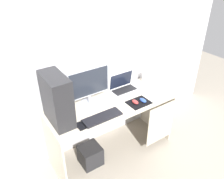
{
  "coord_description": "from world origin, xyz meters",
  "views": [
    {
      "loc": [
        -1.19,
        -1.76,
        2.15
      ],
      "look_at": [
        0.0,
        0.0,
        0.9
      ],
      "focal_mm": 35.96,
      "sensor_mm": 36.0,
      "label": 1
    }
  ],
  "objects_px": {
    "mouse_left": "(135,102)",
    "subwoofer": "(90,155)",
    "speaker": "(145,77)",
    "mouse_right": "(143,100)",
    "monitor": "(89,86)",
    "cell_phone": "(80,126)",
    "keyboard": "(102,117)",
    "laptop": "(124,87)",
    "pc_tower": "(57,100)"
  },
  "relations": [
    {
      "from": "mouse_left",
      "to": "subwoofer",
      "type": "relative_size",
      "value": 0.4
    },
    {
      "from": "speaker",
      "to": "mouse_right",
      "type": "height_order",
      "value": "speaker"
    },
    {
      "from": "monitor",
      "to": "cell_phone",
      "type": "xyz_separation_m",
      "value": [
        -0.28,
        -0.3,
        -0.22
      ]
    },
    {
      "from": "mouse_right",
      "to": "cell_phone",
      "type": "bearing_deg",
      "value": 179.05
    },
    {
      "from": "monitor",
      "to": "cell_phone",
      "type": "relative_size",
      "value": 3.79
    },
    {
      "from": "mouse_right",
      "to": "cell_phone",
      "type": "distance_m",
      "value": 0.79
    },
    {
      "from": "cell_phone",
      "to": "subwoofer",
      "type": "relative_size",
      "value": 0.54
    },
    {
      "from": "keyboard",
      "to": "subwoofer",
      "type": "distance_m",
      "value": 0.64
    },
    {
      "from": "subwoofer",
      "to": "monitor",
      "type": "bearing_deg",
      "value": 52.68
    },
    {
      "from": "mouse_left",
      "to": "mouse_right",
      "type": "bearing_deg",
      "value": -14.74
    },
    {
      "from": "laptop",
      "to": "mouse_left",
      "type": "xyz_separation_m",
      "value": [
        -0.07,
        -0.31,
        -0.02
      ]
    },
    {
      "from": "pc_tower",
      "to": "keyboard",
      "type": "xyz_separation_m",
      "value": [
        0.38,
        -0.21,
        -0.24
      ]
    },
    {
      "from": "pc_tower",
      "to": "mouse_right",
      "type": "bearing_deg",
      "value": -12.81
    },
    {
      "from": "speaker",
      "to": "mouse_left",
      "type": "height_order",
      "value": "speaker"
    },
    {
      "from": "keyboard",
      "to": "mouse_right",
      "type": "distance_m",
      "value": 0.54
    },
    {
      "from": "mouse_left",
      "to": "speaker",
      "type": "bearing_deg",
      "value": 37.77
    },
    {
      "from": "cell_phone",
      "to": "mouse_left",
      "type": "bearing_deg",
      "value": 0.98
    },
    {
      "from": "mouse_left",
      "to": "keyboard",
      "type": "bearing_deg",
      "value": -177.45
    },
    {
      "from": "cell_phone",
      "to": "pc_tower",
      "type": "bearing_deg",
      "value": 123.74
    },
    {
      "from": "laptop",
      "to": "speaker",
      "type": "height_order",
      "value": "laptop"
    },
    {
      "from": "cell_phone",
      "to": "subwoofer",
      "type": "height_order",
      "value": "cell_phone"
    },
    {
      "from": "pc_tower",
      "to": "laptop",
      "type": "bearing_deg",
      "value": 8.06
    },
    {
      "from": "keyboard",
      "to": "cell_phone",
      "type": "height_order",
      "value": "keyboard"
    },
    {
      "from": "keyboard",
      "to": "mouse_right",
      "type": "relative_size",
      "value": 4.38
    },
    {
      "from": "monitor",
      "to": "cell_phone",
      "type": "distance_m",
      "value": 0.47
    },
    {
      "from": "monitor",
      "to": "speaker",
      "type": "relative_size",
      "value": 3.33
    },
    {
      "from": "mouse_right",
      "to": "subwoofer",
      "type": "distance_m",
      "value": 0.91
    },
    {
      "from": "monitor",
      "to": "mouse_left",
      "type": "height_order",
      "value": "monitor"
    },
    {
      "from": "keyboard",
      "to": "mouse_left",
      "type": "distance_m",
      "value": 0.45
    },
    {
      "from": "mouse_right",
      "to": "subwoofer",
      "type": "relative_size",
      "value": 0.4
    },
    {
      "from": "mouse_left",
      "to": "cell_phone",
      "type": "height_order",
      "value": "mouse_left"
    },
    {
      "from": "speaker",
      "to": "mouse_right",
      "type": "bearing_deg",
      "value": -133.21
    },
    {
      "from": "laptop",
      "to": "speaker",
      "type": "bearing_deg",
      "value": 3.87
    },
    {
      "from": "mouse_left",
      "to": "mouse_right",
      "type": "height_order",
      "value": "same"
    },
    {
      "from": "keyboard",
      "to": "subwoofer",
      "type": "bearing_deg",
      "value": 124.41
    },
    {
      "from": "monitor",
      "to": "mouse_right",
      "type": "height_order",
      "value": "monitor"
    },
    {
      "from": "laptop",
      "to": "mouse_right",
      "type": "bearing_deg",
      "value": -85.55
    },
    {
      "from": "speaker",
      "to": "mouse_right",
      "type": "xyz_separation_m",
      "value": [
        -0.34,
        -0.36,
        -0.05
      ]
    },
    {
      "from": "pc_tower",
      "to": "mouse_left",
      "type": "xyz_separation_m",
      "value": [
        0.83,
        -0.19,
        -0.23
      ]
    },
    {
      "from": "speaker",
      "to": "cell_phone",
      "type": "relative_size",
      "value": 1.14
    },
    {
      "from": "mouse_right",
      "to": "mouse_left",
      "type": "bearing_deg",
      "value": 165.26
    },
    {
      "from": "monitor",
      "to": "subwoofer",
      "type": "bearing_deg",
      "value": -127.32
    },
    {
      "from": "monitor",
      "to": "mouse_left",
      "type": "distance_m",
      "value": 0.55
    },
    {
      "from": "cell_phone",
      "to": "subwoofer",
      "type": "bearing_deg",
      "value": 41.56
    },
    {
      "from": "monitor",
      "to": "laptop",
      "type": "xyz_separation_m",
      "value": [
        0.49,
        0.02,
        -0.18
      ]
    },
    {
      "from": "laptop",
      "to": "mouse_left",
      "type": "bearing_deg",
      "value": -102.41
    },
    {
      "from": "keyboard",
      "to": "mouse_left",
      "type": "bearing_deg",
      "value": 2.55
    },
    {
      "from": "mouse_right",
      "to": "cell_phone",
      "type": "height_order",
      "value": "mouse_right"
    },
    {
      "from": "monitor",
      "to": "keyboard",
      "type": "bearing_deg",
      "value": -95.57
    },
    {
      "from": "mouse_right",
      "to": "pc_tower",
      "type": "bearing_deg",
      "value": 167.19
    }
  ]
}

